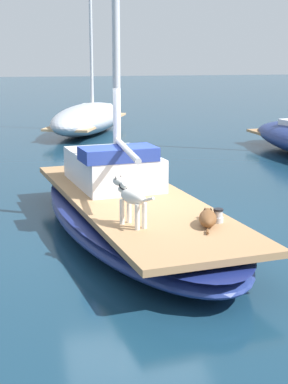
# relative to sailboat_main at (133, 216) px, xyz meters

# --- Properties ---
(ground_plane) EXTENTS (120.00, 120.00, 0.00)m
(ground_plane) POSITION_rel_sailboat_main_xyz_m (0.00, 0.00, -0.34)
(ground_plane) COLOR #143347
(sailboat_main) EXTENTS (3.64, 7.55, 0.66)m
(sailboat_main) POSITION_rel_sailboat_main_xyz_m (0.00, 0.00, 0.00)
(sailboat_main) COLOR navy
(sailboat_main) RESTS_ON ground
(cabin_house) EXTENTS (1.74, 2.42, 0.84)m
(cabin_house) POSITION_rel_sailboat_main_xyz_m (-0.19, 1.10, 0.67)
(cabin_house) COLOR silver
(cabin_house) RESTS_ON sailboat_main
(dog_white) EXTENTS (0.52, 0.86, 0.70)m
(dog_white) POSITION_rel_sailboat_main_xyz_m (-0.31, -1.60, 0.75)
(dog_white) COLOR silver
(dog_white) RESTS_ON sailboat_main
(dog_brown) EXTENTS (0.42, 0.93, 0.22)m
(dog_brown) POSITION_rel_sailboat_main_xyz_m (0.81, -1.79, 0.43)
(dog_brown) COLOR brown
(dog_brown) RESTS_ON sailboat_main
(deck_winch) EXTENTS (0.16, 0.16, 0.21)m
(deck_winch) POSITION_rel_sailboat_main_xyz_m (1.00, -1.68, 0.42)
(deck_winch) COLOR #B7B7BC
(deck_winch) RESTS_ON sailboat_main
(moored_boat_far_astern) EXTENTS (4.32, 6.64, 6.51)m
(moored_boat_far_astern) POSITION_rel_sailboat_main_xyz_m (0.48, 13.08, 0.25)
(moored_boat_far_astern) COLOR #B2B7C1
(moored_boat_far_astern) RESTS_ON ground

